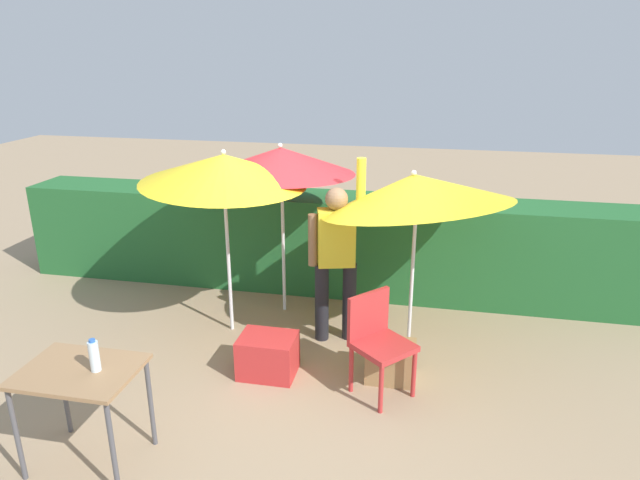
{
  "coord_description": "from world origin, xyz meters",
  "views": [
    {
      "loc": [
        1.03,
        -4.71,
        2.88
      ],
      "look_at": [
        0.0,
        0.3,
        1.1
      ],
      "focal_mm": 31.63,
      "sensor_mm": 36.0,
      "label": 1
    }
  ],
  "objects_px": {
    "umbrella_rainbow": "(415,191)",
    "crate_cardboard": "(391,361)",
    "folding_table": "(81,381)",
    "umbrella_orange": "(224,169)",
    "cooler_box": "(268,355)",
    "bottle_water": "(94,356)",
    "chair_plastic": "(378,338)",
    "umbrella_yellow": "(281,161)",
    "person_vendor": "(336,253)"
  },
  "relations": [
    {
      "from": "umbrella_yellow",
      "to": "person_vendor",
      "type": "xyz_separation_m",
      "value": [
        0.69,
        -0.54,
        -0.79
      ]
    },
    {
      "from": "umbrella_rainbow",
      "to": "crate_cardboard",
      "type": "distance_m",
      "value": 1.59
    },
    {
      "from": "umbrella_rainbow",
      "to": "person_vendor",
      "type": "distance_m",
      "value": 0.98
    },
    {
      "from": "cooler_box",
      "to": "chair_plastic",
      "type": "bearing_deg",
      "value": -3.37
    },
    {
      "from": "umbrella_orange",
      "to": "umbrella_yellow",
      "type": "height_order",
      "value": "umbrella_orange"
    },
    {
      "from": "bottle_water",
      "to": "folding_table",
      "type": "bearing_deg",
      "value": -173.87
    },
    {
      "from": "cooler_box",
      "to": "crate_cardboard",
      "type": "height_order",
      "value": "cooler_box"
    },
    {
      "from": "chair_plastic",
      "to": "crate_cardboard",
      "type": "xyz_separation_m",
      "value": [
        0.11,
        0.22,
        -0.34
      ]
    },
    {
      "from": "umbrella_rainbow",
      "to": "crate_cardboard",
      "type": "bearing_deg",
      "value": -98.58
    },
    {
      "from": "cooler_box",
      "to": "crate_cardboard",
      "type": "distance_m",
      "value": 1.12
    },
    {
      "from": "umbrella_orange",
      "to": "chair_plastic",
      "type": "xyz_separation_m",
      "value": [
        1.63,
        -0.82,
        -1.23
      ]
    },
    {
      "from": "umbrella_yellow",
      "to": "umbrella_rainbow",
      "type": "bearing_deg",
      "value": -17.52
    },
    {
      "from": "chair_plastic",
      "to": "bottle_water",
      "type": "height_order",
      "value": "bottle_water"
    },
    {
      "from": "umbrella_orange",
      "to": "crate_cardboard",
      "type": "bearing_deg",
      "value": -19.06
    },
    {
      "from": "umbrella_yellow",
      "to": "bottle_water",
      "type": "distance_m",
      "value": 2.87
    },
    {
      "from": "crate_cardboard",
      "to": "umbrella_yellow",
      "type": "bearing_deg",
      "value": 138.55
    },
    {
      "from": "bottle_water",
      "to": "person_vendor",
      "type": "bearing_deg",
      "value": 58.83
    },
    {
      "from": "crate_cardboard",
      "to": "person_vendor",
      "type": "bearing_deg",
      "value": 134.89
    },
    {
      "from": "umbrella_orange",
      "to": "bottle_water",
      "type": "xyz_separation_m",
      "value": [
        -0.18,
        -2.11,
        -0.86
      ]
    },
    {
      "from": "folding_table",
      "to": "umbrella_orange",
      "type": "bearing_deg",
      "value": 81.76
    },
    {
      "from": "umbrella_orange",
      "to": "umbrella_yellow",
      "type": "bearing_deg",
      "value": 53.14
    },
    {
      "from": "umbrella_orange",
      "to": "folding_table",
      "type": "bearing_deg",
      "value": -98.24
    },
    {
      "from": "bottle_water",
      "to": "chair_plastic",
      "type": "bearing_deg",
      "value": 35.63
    },
    {
      "from": "person_vendor",
      "to": "crate_cardboard",
      "type": "xyz_separation_m",
      "value": [
        0.62,
        -0.62,
        -0.77
      ]
    },
    {
      "from": "umbrella_yellow",
      "to": "chair_plastic",
      "type": "distance_m",
      "value": 2.2
    },
    {
      "from": "umbrella_yellow",
      "to": "crate_cardboard",
      "type": "xyz_separation_m",
      "value": [
        1.31,
        -1.16,
        -1.56
      ]
    },
    {
      "from": "umbrella_yellow",
      "to": "folding_table",
      "type": "height_order",
      "value": "umbrella_yellow"
    },
    {
      "from": "folding_table",
      "to": "chair_plastic",
      "type": "bearing_deg",
      "value": 34.08
    },
    {
      "from": "umbrella_yellow",
      "to": "chair_plastic",
      "type": "height_order",
      "value": "umbrella_yellow"
    },
    {
      "from": "umbrella_orange",
      "to": "bottle_water",
      "type": "height_order",
      "value": "umbrella_orange"
    },
    {
      "from": "chair_plastic",
      "to": "cooler_box",
      "type": "distance_m",
      "value": 1.06
    },
    {
      "from": "cooler_box",
      "to": "bottle_water",
      "type": "height_order",
      "value": "bottle_water"
    },
    {
      "from": "umbrella_rainbow",
      "to": "folding_table",
      "type": "height_order",
      "value": "umbrella_rainbow"
    },
    {
      "from": "umbrella_orange",
      "to": "folding_table",
      "type": "xyz_separation_m",
      "value": [
        -0.31,
        -2.13,
        -1.06
      ]
    },
    {
      "from": "person_vendor",
      "to": "cooler_box",
      "type": "height_order",
      "value": "person_vendor"
    },
    {
      "from": "cooler_box",
      "to": "crate_cardboard",
      "type": "xyz_separation_m",
      "value": [
        1.11,
        0.16,
        -0.02
      ]
    },
    {
      "from": "umbrella_rainbow",
      "to": "umbrella_orange",
      "type": "bearing_deg",
      "value": -176.5
    },
    {
      "from": "person_vendor",
      "to": "folding_table",
      "type": "relative_size",
      "value": 2.35
    },
    {
      "from": "umbrella_orange",
      "to": "umbrella_yellow",
      "type": "relative_size",
      "value": 1.01
    },
    {
      "from": "folding_table",
      "to": "bottle_water",
      "type": "xyz_separation_m",
      "value": [
        0.13,
        0.01,
        0.21
      ]
    },
    {
      "from": "umbrella_yellow",
      "to": "chair_plastic",
      "type": "relative_size",
      "value": 2.15
    },
    {
      "from": "umbrella_rainbow",
      "to": "person_vendor",
      "type": "height_order",
      "value": "umbrella_rainbow"
    },
    {
      "from": "cooler_box",
      "to": "folding_table",
      "type": "bearing_deg",
      "value": -124.21
    },
    {
      "from": "person_vendor",
      "to": "chair_plastic",
      "type": "bearing_deg",
      "value": -58.6
    },
    {
      "from": "umbrella_yellow",
      "to": "crate_cardboard",
      "type": "height_order",
      "value": "umbrella_yellow"
    },
    {
      "from": "person_vendor",
      "to": "bottle_water",
      "type": "height_order",
      "value": "person_vendor"
    },
    {
      "from": "crate_cardboard",
      "to": "umbrella_rainbow",
      "type": "bearing_deg",
      "value": 81.42
    },
    {
      "from": "cooler_box",
      "to": "crate_cardboard",
      "type": "bearing_deg",
      "value": 8.17
    },
    {
      "from": "cooler_box",
      "to": "folding_table",
      "type": "xyz_separation_m",
      "value": [
        -0.93,
        -1.37,
        0.48
      ]
    },
    {
      "from": "umbrella_orange",
      "to": "crate_cardboard",
      "type": "distance_m",
      "value": 2.41
    }
  ]
}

